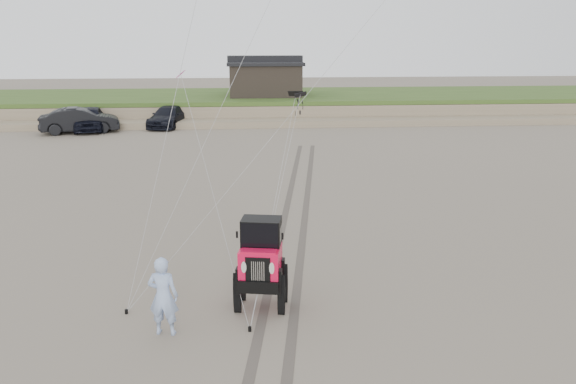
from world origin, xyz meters
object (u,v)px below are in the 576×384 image
at_px(truck_a, 90,119).
at_px(truck_b, 80,120).
at_px(truck_c, 168,117).
at_px(cabin, 265,78).
at_px(jeep, 261,274).
at_px(man, 163,296).

bearing_deg(truck_a, truck_b, -121.81).
bearing_deg(truck_b, truck_c, -81.44).
xyz_separation_m(truck_b, truck_c, (5.98, 2.34, -0.13)).
xyz_separation_m(cabin, truck_c, (-7.66, -5.74, -2.47)).
xyz_separation_m(cabin, truck_b, (-13.64, -8.07, -2.34)).
relative_size(cabin, jeep, 1.24).
bearing_deg(cabin, jeep, -92.32).
xyz_separation_m(truck_a, truck_b, (-0.42, -1.07, 0.03)).
relative_size(truck_c, man, 2.68).
relative_size(truck_a, truck_c, 0.97).
bearing_deg(jeep, cabin, 97.57).
distance_m(cabin, man, 37.29).
bearing_deg(man, cabin, -86.71).
xyz_separation_m(cabin, truck_a, (-13.22, -7.01, -2.37)).
xyz_separation_m(cabin, jeep, (-1.46, -35.88, -2.28)).
xyz_separation_m(truck_c, jeep, (6.20, -30.15, 0.20)).
xyz_separation_m(jeep, man, (-2.33, -1.15, 0.02)).
height_order(truck_a, truck_b, truck_b).
height_order(truck_a, jeep, jeep).
xyz_separation_m(truck_c, man, (3.87, -31.29, 0.22)).
bearing_deg(cabin, truck_a, -152.07).
bearing_deg(truck_b, truck_a, -34.32).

